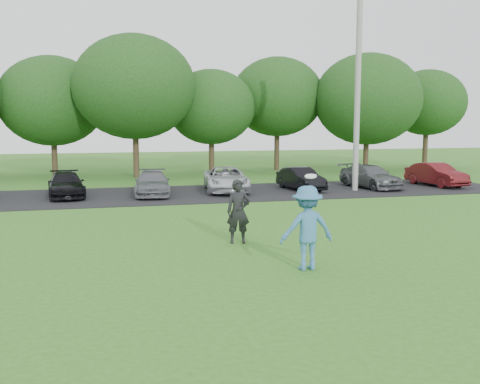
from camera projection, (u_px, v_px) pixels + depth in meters
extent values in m
plane|color=#32671D|center=(276.00, 265.00, 12.70)|extent=(100.00, 100.00, 0.00)
cube|color=black|center=(191.00, 194.00, 25.19)|extent=(32.00, 6.50, 0.03)
cylinder|color=gray|center=(358.00, 86.00, 25.76)|extent=(0.28, 0.28, 10.19)
imported|color=teal|center=(307.00, 228.00, 12.18)|extent=(1.26, 0.73, 1.94)
cylinder|color=white|center=(311.00, 176.00, 12.14)|extent=(0.28, 0.27, 0.11)
imported|color=black|center=(238.00, 211.00, 14.86)|extent=(0.71, 0.53, 1.79)
cube|color=black|center=(246.00, 203.00, 14.70)|extent=(0.15, 0.12, 0.10)
imported|color=black|center=(66.00, 185.00, 24.03)|extent=(1.92, 3.92, 1.10)
imported|color=slate|center=(152.00, 183.00, 24.59)|extent=(1.86, 3.92, 1.10)
imported|color=silver|center=(226.00, 179.00, 25.86)|extent=(2.48, 4.49, 1.19)
imported|color=black|center=(301.00, 179.00, 26.49)|extent=(1.60, 3.48, 1.11)
imported|color=#525559|center=(370.00, 176.00, 27.42)|extent=(2.24, 4.18, 1.15)
imported|color=#571316|center=(436.00, 174.00, 28.21)|extent=(1.73, 3.80, 1.21)
cylinder|color=#38281C|center=(55.00, 158.00, 34.30)|extent=(0.36, 0.36, 2.20)
ellipsoid|color=#214C19|center=(52.00, 101.00, 33.84)|extent=(6.68, 6.68, 5.68)
cylinder|color=#38281C|center=(136.00, 155.00, 32.80)|extent=(0.36, 0.36, 2.70)
ellipsoid|color=#214C19|center=(134.00, 87.00, 32.27)|extent=(7.42, 7.42, 6.31)
cylinder|color=#38281C|center=(212.00, 157.00, 35.40)|extent=(0.36, 0.36, 2.20)
ellipsoid|color=#214C19|center=(211.00, 107.00, 34.98)|extent=(5.76, 5.76, 4.90)
cylinder|color=#38281C|center=(277.00, 151.00, 37.93)|extent=(0.36, 0.36, 2.70)
ellipsoid|color=#214C19|center=(277.00, 97.00, 37.44)|extent=(6.50, 6.50, 5.53)
cylinder|color=#38281C|center=(366.00, 156.00, 36.61)|extent=(0.36, 0.36, 2.20)
ellipsoid|color=#214C19|center=(367.00, 99.00, 36.12)|extent=(7.24, 7.24, 6.15)
cylinder|color=#38281C|center=(425.00, 150.00, 39.27)|extent=(0.36, 0.36, 2.70)
ellipsoid|color=#214C19|center=(427.00, 103.00, 38.82)|extent=(5.58, 5.58, 4.74)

